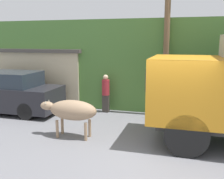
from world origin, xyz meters
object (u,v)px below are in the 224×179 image
parked_suv (6,93)px  pedestrian_on_hill (106,92)px  brown_cow (72,110)px  utility_pole (166,42)px

parked_suv → pedestrian_on_hill: (4.00, 1.12, 0.05)m
brown_cow → parked_suv: size_ratio=0.40×
brown_cow → pedestrian_on_hill: pedestrian_on_hill is taller
parked_suv → pedestrian_on_hill: bearing=20.0°
pedestrian_on_hill → utility_pole: bearing=-171.3°
parked_suv → pedestrian_on_hill: size_ratio=2.93×
parked_suv → brown_cow: bearing=-22.3°
parked_suv → utility_pole: size_ratio=0.83×
brown_cow → parked_suv: parked_suv is taller
brown_cow → utility_pole: utility_pole is taller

